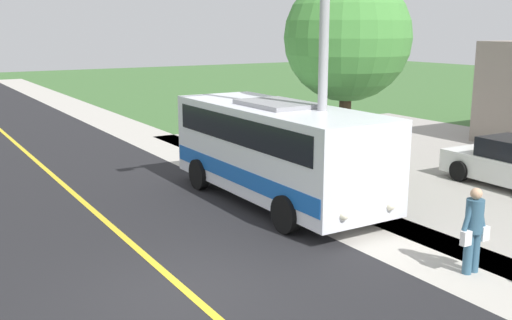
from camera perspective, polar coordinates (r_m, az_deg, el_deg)
ground_plane at (r=11.03m, az=-6.78°, el=-12.40°), size 120.00×120.00×0.00m
road_surface at (r=11.03m, az=-6.78°, el=-12.39°), size 8.00×100.00×0.01m
sidewalk at (r=13.84m, az=13.30°, el=-7.37°), size 2.40×100.00×0.01m
road_centre_line at (r=11.03m, az=-6.78°, el=-12.36°), size 0.16×100.00×0.00m
shuttle_bus_front at (r=15.93m, az=2.03°, el=1.25°), size 2.74×7.36×2.75m
pedestrian_with_bags at (r=12.11m, az=20.20°, el=-6.15°), size 0.72×0.34×1.70m
street_light_pole at (r=14.73m, az=6.16°, el=11.27°), size 1.97×0.24×7.84m
tree_curbside at (r=17.85m, az=8.78°, el=11.48°), size 3.72×3.72×6.23m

